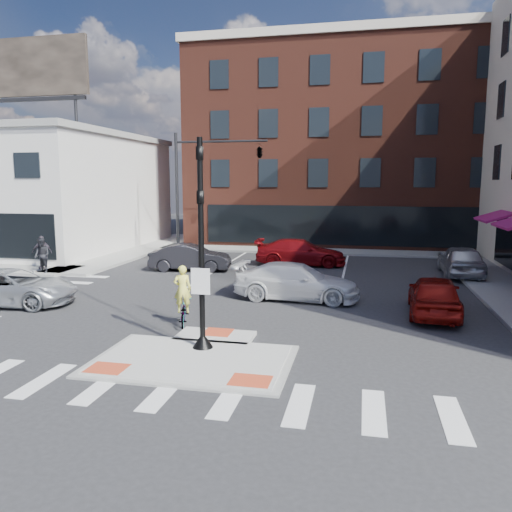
% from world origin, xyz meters
% --- Properties ---
extents(ground, '(120.00, 120.00, 0.00)m').
position_xyz_m(ground, '(0.00, 0.00, 0.00)').
color(ground, '#28282B').
rests_on(ground, ground).
extents(refuge_island, '(5.40, 4.65, 0.13)m').
position_xyz_m(refuge_island, '(0.00, -0.26, 0.05)').
color(refuge_island, gray).
rests_on(refuge_island, ground).
extents(sidewalk_nw, '(23.50, 20.50, 0.15)m').
position_xyz_m(sidewalk_nw, '(-16.76, 15.29, 0.08)').
color(sidewalk_nw, gray).
rests_on(sidewalk_nw, ground).
extents(sidewalk_e, '(3.00, 24.00, 0.15)m').
position_xyz_m(sidewalk_e, '(10.80, 10.00, 0.07)').
color(sidewalk_e, gray).
rests_on(sidewalk_e, ground).
extents(sidewalk_n, '(26.00, 3.00, 0.15)m').
position_xyz_m(sidewalk_n, '(3.00, 22.00, 0.07)').
color(sidewalk_n, gray).
rests_on(sidewalk_n, ground).
extents(building_nw, '(20.40, 16.40, 14.40)m').
position_xyz_m(building_nw, '(-21.98, 19.98, 4.23)').
color(building_nw, silver).
rests_on(building_nw, ground).
extents(building_n, '(24.40, 18.40, 15.50)m').
position_xyz_m(building_n, '(3.00, 31.99, 7.80)').
color(building_n, '#57261B').
rests_on(building_n, ground).
extents(building_far_left, '(10.00, 12.00, 10.00)m').
position_xyz_m(building_far_left, '(-4.00, 52.00, 5.00)').
color(building_far_left, slate).
rests_on(building_far_left, ground).
extents(building_far_right, '(12.00, 12.00, 12.00)m').
position_xyz_m(building_far_right, '(9.00, 54.00, 6.00)').
color(building_far_right, brown).
rests_on(building_far_right, ground).
extents(signal_pole, '(0.60, 0.60, 5.98)m').
position_xyz_m(signal_pole, '(0.00, 0.40, 2.36)').
color(signal_pole, black).
rests_on(signal_pole, refuge_island).
extents(mast_arm_signal, '(6.10, 2.24, 8.00)m').
position_xyz_m(mast_arm_signal, '(-3.47, 18.00, 6.21)').
color(mast_arm_signal, black).
rests_on(mast_arm_signal, ground).
extents(silver_suv, '(5.34, 2.91, 1.42)m').
position_xyz_m(silver_suv, '(-9.21, 4.11, 0.71)').
color(silver_suv, silver).
rests_on(silver_suv, ground).
extents(red_sedan, '(2.07, 4.54, 1.51)m').
position_xyz_m(red_sedan, '(7.09, 6.00, 0.76)').
color(red_sedan, maroon).
rests_on(red_sedan, ground).
extents(white_pickup, '(5.32, 2.39, 1.51)m').
position_xyz_m(white_pickup, '(1.79, 7.43, 0.76)').
color(white_pickup, white).
rests_on(white_pickup, ground).
extents(bg_car_dark, '(4.61, 2.12, 1.46)m').
position_xyz_m(bg_car_dark, '(-4.89, 13.05, 0.73)').
color(bg_car_dark, '#242328').
rests_on(bg_car_dark, ground).
extents(bg_car_silver, '(2.00, 4.83, 1.64)m').
position_xyz_m(bg_car_silver, '(9.50, 14.48, 0.82)').
color(bg_car_silver, silver).
rests_on(bg_car_silver, ground).
extents(bg_car_red, '(5.41, 2.47, 1.53)m').
position_xyz_m(bg_car_red, '(0.88, 16.09, 0.77)').
color(bg_car_red, maroon).
rests_on(bg_car_red, ground).
extents(cyclist, '(1.05, 1.73, 2.09)m').
position_xyz_m(cyclist, '(-1.50, 2.80, 0.70)').
color(cyclist, '#3F3F44').
rests_on(cyclist, ground).
extents(pedestrian_a, '(1.07, 0.96, 1.83)m').
position_xyz_m(pedestrian_a, '(-12.00, 10.00, 1.06)').
color(pedestrian_a, '#222227').
rests_on(pedestrian_a, sidewalk_nw).
extents(pedestrian_b, '(1.14, 0.71, 1.81)m').
position_xyz_m(pedestrian_b, '(-12.77, 11.10, 1.06)').
color(pedestrian_b, '#39323D').
rests_on(pedestrian_b, sidewalk_nw).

